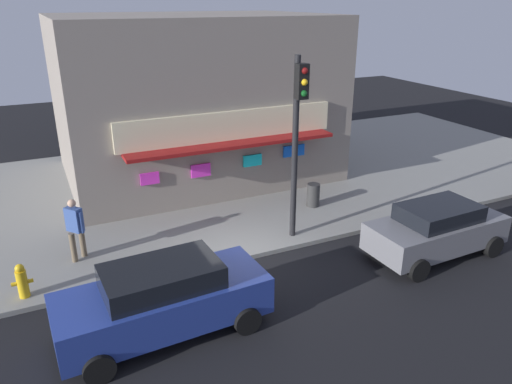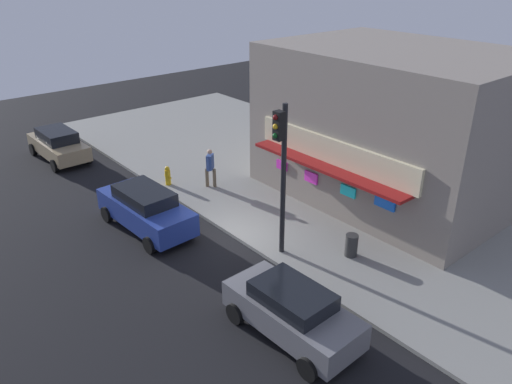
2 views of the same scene
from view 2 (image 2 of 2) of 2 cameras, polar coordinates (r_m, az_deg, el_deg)
The scene contains 10 objects.
ground_plane at distance 19.05m, azimuth -2.73°, elevation -5.22°, with size 53.71×53.71×0.00m, color black.
sidewalk at distance 22.83m, azimuth 9.60°, elevation 0.10°, with size 35.80×12.33×0.14m, color gray.
corner_building at distance 22.07m, azimuth 15.58°, elevation 7.57°, with size 10.24×8.39×6.29m.
traffic_light at distance 16.33m, azimuth 2.95°, elevation 3.42°, with size 0.32×0.58×5.42m.
fire_hydrant at distance 23.19m, azimuth -10.10°, elevation 1.85°, with size 0.50×0.26×0.90m.
trash_can at distance 17.82m, azimuth 10.89°, elevation -6.02°, with size 0.45×0.45×0.82m, color #2D2D2D.
pedestrian at distance 22.51m, azimuth -5.28°, elevation 2.97°, with size 0.50×0.54×1.81m.
parked_car_blue at distance 19.69m, azimuth -12.56°, elevation -1.87°, with size 4.66×2.14×1.70m.
parked_car_grey at distance 14.19m, azimuth 4.14°, elevation -13.45°, with size 4.15×2.03×1.57m.
parked_car_tan at distance 28.01m, azimuth -21.75°, elevation 5.11°, with size 4.38×2.01×1.60m.
Camera 2 is at (13.09, -9.85, 9.73)m, focal length 34.83 mm.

